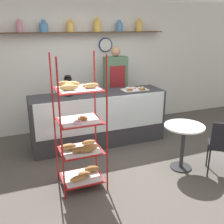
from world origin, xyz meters
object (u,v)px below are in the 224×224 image
object	(u,v)px
pastry_rack	(80,134)
cafe_table	(183,137)
person_worker	(115,86)
cafe_chair	(223,143)
donut_tray_counter	(135,89)
coffee_carafe	(68,86)

from	to	relation	value
pastry_rack	cafe_table	xyz separation A→B (m)	(1.61, -0.11, -0.26)
person_worker	cafe_chair	bearing A→B (deg)	-71.93
cafe_chair	donut_tray_counter	size ratio (longest dim) A/B	1.77
pastry_rack	donut_tray_counter	bearing A→B (deg)	40.99
person_worker	coffee_carafe	xyz separation A→B (m)	(-1.10, -0.53, 0.21)
pastry_rack	coffee_carafe	size ratio (longest dim) A/B	5.00
pastry_rack	cafe_table	size ratio (longest dim) A/B	2.55
cafe_table	cafe_chair	world-z (taller)	cafe_chair
person_worker	cafe_chair	distance (m)	2.47
person_worker	cafe_table	distance (m)	1.99
cafe_table	person_worker	bearing A→B (deg)	100.83
cafe_chair	coffee_carafe	world-z (taller)	coffee_carafe
pastry_rack	person_worker	world-z (taller)	pastry_rack
pastry_rack	cafe_chair	bearing A→B (deg)	-14.44
cafe_table	coffee_carafe	distance (m)	2.12
cafe_table	cafe_chair	distance (m)	0.56
cafe_table	donut_tray_counter	world-z (taller)	donut_tray_counter
coffee_carafe	donut_tray_counter	size ratio (longest dim) A/B	0.75
cafe_chair	person_worker	bearing A→B (deg)	-34.43
person_worker	cafe_table	xyz separation A→B (m)	(0.37, -1.91, -0.42)
person_worker	donut_tray_counter	world-z (taller)	person_worker
person_worker	pastry_rack	bearing A→B (deg)	-124.62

